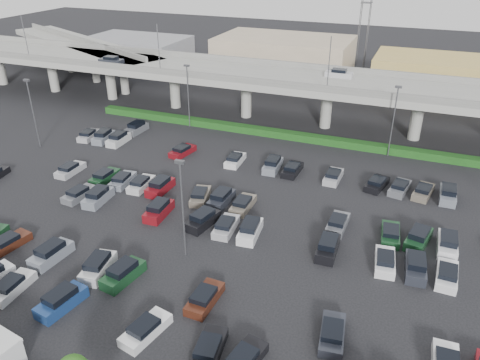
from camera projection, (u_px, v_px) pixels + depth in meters
name	position (u px, v px, depth m)	size (l,w,h in m)	color
ground	(219.00, 215.00, 52.93)	(280.00, 280.00, 0.00)	black
overpass	(297.00, 83.00, 76.20)	(150.00, 13.00, 15.80)	gray
on_ramp	(81.00, 46.00, 102.46)	(50.93, 30.13, 8.80)	gray
hedge	(284.00, 134.00, 73.30)	(66.00, 1.60, 1.10)	#113B13
parked_cars	(197.00, 227.00, 49.69)	(63.10, 41.60, 1.67)	silver
light_poles	(192.00, 153.00, 53.07)	(66.90, 48.38, 10.30)	#4F4F54
distant_buildings	(392.00, 68.00, 98.13)	(138.00, 24.00, 9.00)	gray
comm_tower	(367.00, 0.00, 105.50)	(2.40, 2.40, 30.00)	#4F4F54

